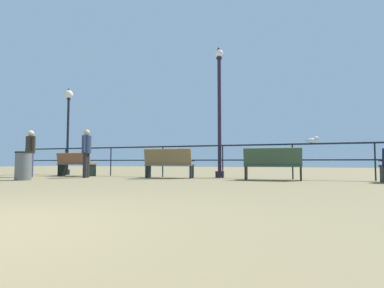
# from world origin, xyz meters

# --- Properties ---
(pier_railing) EXTENTS (18.11, 0.05, 1.12)m
(pier_railing) POSITION_xyz_m (0.00, 8.44, 0.83)
(pier_railing) COLOR black
(pier_railing) RESTS_ON ground_plane
(bench_far_left) EXTENTS (1.53, 0.61, 0.89)m
(bench_far_left) POSITION_xyz_m (-5.61, 7.72, 0.51)
(bench_far_left) COLOR brown
(bench_far_left) RESTS_ON ground_plane
(bench_near_left) EXTENTS (1.68, 0.71, 0.98)m
(bench_near_left) POSITION_xyz_m (-1.68, 7.70, 0.53)
(bench_near_left) COLOR brown
(bench_near_left) RESTS_ON ground_plane
(bench_near_right) EXTENTS (1.69, 0.77, 0.95)m
(bench_near_right) POSITION_xyz_m (1.72, 7.70, 0.51)
(bench_near_right) COLOR #334833
(bench_near_right) RESTS_ON ground_plane
(lamppost_left) EXTENTS (0.35, 0.35, 3.72)m
(lamppost_left) POSITION_xyz_m (-6.84, 8.61, 2.42)
(lamppost_left) COLOR black
(lamppost_left) RESTS_ON ground_plane
(lamppost_center) EXTENTS (0.30, 0.30, 4.62)m
(lamppost_center) POSITION_xyz_m (-0.16, 8.61, 2.36)
(lamppost_center) COLOR #251A2D
(lamppost_center) RESTS_ON ground_plane
(person_by_bench) EXTENTS (0.32, 0.52, 1.67)m
(person_by_bench) POSITION_xyz_m (-4.46, 6.95, 0.96)
(person_by_bench) COLOR black
(person_by_bench) RESTS_ON ground_plane
(person_at_railing) EXTENTS (0.52, 0.32, 1.68)m
(person_at_railing) POSITION_xyz_m (-6.62, 6.57, 0.96)
(person_at_railing) COLOR #373860
(person_at_railing) RESTS_ON ground_plane
(seagull_on_rail) EXTENTS (0.43, 0.17, 0.20)m
(seagull_on_rail) POSITION_xyz_m (2.86, 8.44, 1.22)
(seagull_on_rail) COLOR white
(seagull_on_rail) RESTS_ON pier_railing
(trash_bin) EXTENTS (0.48, 0.48, 0.85)m
(trash_bin) POSITION_xyz_m (-5.25, 5.12, 0.43)
(trash_bin) COLOR #5C6161
(trash_bin) RESTS_ON ground_plane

